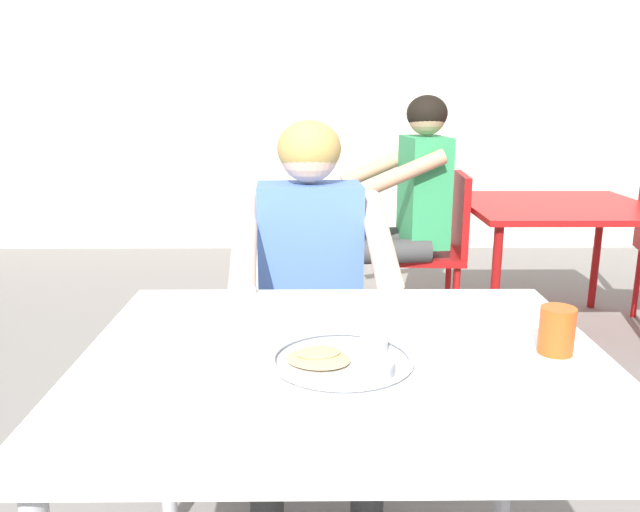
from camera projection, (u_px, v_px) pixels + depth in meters
name	position (u px, v px, depth m)	size (l,w,h in m)	color
back_wall	(321.00, 35.00, 4.95)	(12.00, 0.12, 3.40)	silver
table_foreground	(344.00, 384.00, 1.35)	(1.11, 0.91, 0.72)	white
thali_tray	(344.00, 359.00, 1.28)	(0.29, 0.29, 0.03)	#B7BABF
drinking_cup	(557.00, 329.00, 1.33)	(0.07, 0.07, 0.10)	#D84C19
chair_foreground	(309.00, 311.00, 2.30)	(0.42, 0.41, 0.84)	silver
diner_foreground	(311.00, 271.00, 2.03)	(0.51, 0.57, 1.18)	#353535
table_background_red	(556.00, 218.00, 3.31)	(0.95, 0.91, 0.70)	#B71414
chair_red_left	(438.00, 243.00, 3.36)	(0.44, 0.43, 0.86)	#A61314
patron_background	(407.00, 196.00, 3.26)	(0.58, 0.53, 1.25)	#3E3E3E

